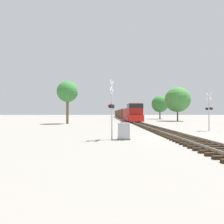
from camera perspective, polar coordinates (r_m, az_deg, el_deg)
ground_plane at (r=15.91m, az=20.93°, el=-7.82°), size 400.00×400.00×0.00m
rail_track_bed at (r=15.90m, az=20.93°, el=-7.34°), size 2.60×160.00×0.31m
freight_train at (r=72.54m, az=3.32°, el=-0.58°), size 3.05×75.49×4.17m
crossing_signal_near at (r=13.66m, az=-0.18°, el=1.66°), size 0.54×1.01×4.66m
crossing_signal_far at (r=23.45m, az=29.14°, el=0.72°), size 0.43×1.01×4.50m
relay_cabinet at (r=13.76m, az=3.85°, el=-6.32°), size 0.99×0.60×1.31m
tree_far_right at (r=35.57m, az=-14.34°, el=6.37°), size 4.11×4.11×8.37m
tree_mid_background at (r=49.42m, az=20.61°, el=3.81°), size 6.60×6.60×8.97m
tree_deep_background at (r=64.22m, az=15.37°, el=2.52°), size 5.85×5.85×8.26m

